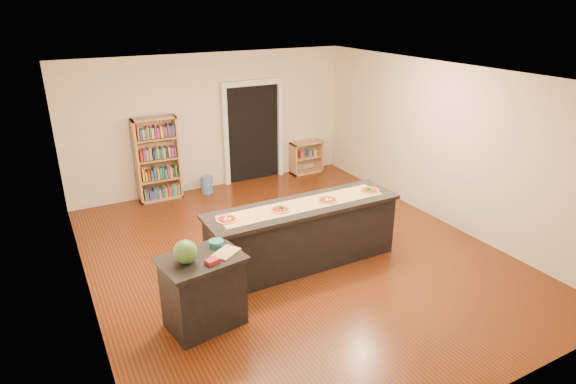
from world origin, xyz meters
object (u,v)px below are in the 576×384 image
kitchen_island (303,234)px  bookshelf (158,159)px  waste_bin (207,185)px  side_counter (203,291)px  low_shelf (306,157)px  watermelon (185,252)px

kitchen_island → bookshelf: size_ratio=1.77×
kitchen_island → waste_bin: 3.50m
side_counter → waste_bin: side_counter is taller
kitchen_island → low_shelf: kitchen_island is taller
kitchen_island → watermelon: watermelon is taller
bookshelf → watermelon: size_ratio=5.99×
side_counter → bookshelf: size_ratio=0.57×
kitchen_island → side_counter: size_ratio=3.12×
side_counter → low_shelf: 5.86m
kitchen_island → watermelon: bearing=-159.8°
kitchen_island → low_shelf: (2.17, 3.59, -0.12)m
kitchen_island → watermelon: (-2.00, -0.74, 0.59)m
bookshelf → low_shelf: bearing=-0.2°
watermelon → side_counter: bearing=8.4°
low_shelf → waste_bin: size_ratio=2.09×
low_shelf → watermelon: bearing=-133.8°
kitchen_island → waste_bin: (-0.31, 3.48, -0.32)m
kitchen_island → waste_bin: size_ratio=8.35×
bookshelf → kitchen_island: bearing=-71.0°
kitchen_island → bookshelf: 3.83m
side_counter → watermelon: watermelon is taller
side_counter → kitchen_island: bearing=12.8°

